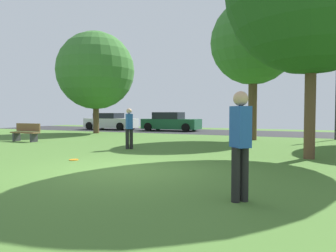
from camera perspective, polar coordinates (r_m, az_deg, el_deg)
ground_plane at (r=7.98m, az=-7.39°, el=-7.96°), size 44.00×44.00×0.00m
road_strip at (r=23.09m, az=14.10°, el=-1.20°), size 44.00×6.40×0.01m
maple_tree_near at (r=22.73m, az=-12.97°, el=9.71°), size 5.35×5.35×7.03m
birch_tree_lone at (r=17.50m, az=15.18°, el=14.40°), size 4.43×4.43×7.33m
person_thrower at (r=5.18m, az=12.95°, el=-2.53°), size 0.38×0.38×1.78m
person_catcher at (r=12.51m, az=-7.03°, el=-0.13°), size 0.38×0.38×1.61m
frisbee_disc at (r=9.98m, az=-16.67°, el=-5.88°), size 0.27×0.27×0.03m
parked_car_white at (r=27.33m, az=-10.37°, el=0.75°), size 4.40×2.06×1.40m
parked_car_green at (r=25.03m, az=0.47°, el=0.69°), size 4.56×2.01×1.47m
park_bench at (r=17.20m, az=-24.30°, el=-1.03°), size 1.60×0.45×0.90m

